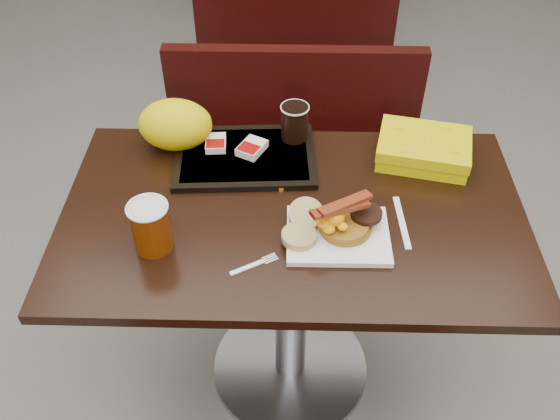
{
  "coord_description": "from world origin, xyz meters",
  "views": [
    {
      "loc": [
        -0.01,
        -1.13,
        1.83
      ],
      "look_at": [
        -0.03,
        -0.07,
        0.82
      ],
      "focal_mm": 38.78,
      "sensor_mm": 36.0,
      "label": 1
    }
  ],
  "objects_px": {
    "bench_near_n": "(293,160)",
    "platter": "(338,236)",
    "hashbrown_sleeve_left": "(216,143)",
    "pancake_stack": "(345,225)",
    "knife": "(402,222)",
    "table_near": "(291,301)",
    "tray": "(245,157)",
    "clamshell": "(423,149)",
    "fork": "(247,267)",
    "bench_far_s": "(295,18)",
    "paper_bag": "(175,125)",
    "hashbrown_sleeve_right": "(252,148)",
    "coffee_cup_far": "(295,122)",
    "coffee_cup_near": "(151,227)"
  },
  "relations": [
    {
      "from": "knife",
      "to": "paper_bag",
      "type": "xyz_separation_m",
      "value": [
        -0.61,
        0.31,
        0.07
      ]
    },
    {
      "from": "fork",
      "to": "knife",
      "type": "bearing_deg",
      "value": -6.61
    },
    {
      "from": "platter",
      "to": "tray",
      "type": "height_order",
      "value": "tray"
    },
    {
      "from": "bench_far_s",
      "to": "paper_bag",
      "type": "bearing_deg",
      "value": -101.74
    },
    {
      "from": "pancake_stack",
      "to": "knife",
      "type": "bearing_deg",
      "value": 14.64
    },
    {
      "from": "pancake_stack",
      "to": "hashbrown_sleeve_right",
      "type": "relative_size",
      "value": 1.56
    },
    {
      "from": "platter",
      "to": "fork",
      "type": "bearing_deg",
      "value": -154.73
    },
    {
      "from": "fork",
      "to": "paper_bag",
      "type": "distance_m",
      "value": 0.53
    },
    {
      "from": "paper_bag",
      "to": "pancake_stack",
      "type": "bearing_deg",
      "value": -36.57
    },
    {
      "from": "bench_far_s",
      "to": "hashbrown_sleeve_right",
      "type": "height_order",
      "value": "hashbrown_sleeve_right"
    },
    {
      "from": "bench_near_n",
      "to": "hashbrown_sleeve_right",
      "type": "relative_size",
      "value": 11.92
    },
    {
      "from": "hashbrown_sleeve_left",
      "to": "bench_near_n",
      "type": "bearing_deg",
      "value": 59.42
    },
    {
      "from": "platter",
      "to": "knife",
      "type": "height_order",
      "value": "platter"
    },
    {
      "from": "tray",
      "to": "clamshell",
      "type": "distance_m",
      "value": 0.5
    },
    {
      "from": "table_near",
      "to": "platter",
      "type": "xyz_separation_m",
      "value": [
        0.11,
        -0.09,
        0.38
      ]
    },
    {
      "from": "coffee_cup_far",
      "to": "tray",
      "type": "bearing_deg",
      "value": -149.22
    },
    {
      "from": "tray",
      "to": "clamshell",
      "type": "bearing_deg",
      "value": -1.38
    },
    {
      "from": "fork",
      "to": "knife",
      "type": "height_order",
      "value": "same"
    },
    {
      "from": "bench_near_n",
      "to": "paper_bag",
      "type": "bearing_deg",
      "value": -128.3
    },
    {
      "from": "pancake_stack",
      "to": "knife",
      "type": "xyz_separation_m",
      "value": [
        0.15,
        0.04,
        -0.03
      ]
    },
    {
      "from": "hashbrown_sleeve_right",
      "to": "pancake_stack",
      "type": "bearing_deg",
      "value": -23.23
    },
    {
      "from": "bench_near_n",
      "to": "bench_far_s",
      "type": "bearing_deg",
      "value": 90.0
    },
    {
      "from": "hashbrown_sleeve_left",
      "to": "tray",
      "type": "bearing_deg",
      "value": -27.22
    },
    {
      "from": "tray",
      "to": "hashbrown_sleeve_right",
      "type": "relative_size",
      "value": 4.7
    },
    {
      "from": "bench_far_s",
      "to": "tray",
      "type": "height_order",
      "value": "tray"
    },
    {
      "from": "tray",
      "to": "coffee_cup_far",
      "type": "height_order",
      "value": "coffee_cup_far"
    },
    {
      "from": "knife",
      "to": "coffee_cup_near",
      "type": "bearing_deg",
      "value": -84.21
    },
    {
      "from": "bench_far_s",
      "to": "tray",
      "type": "xyz_separation_m",
      "value": [
        -0.14,
        -1.69,
        0.4
      ]
    },
    {
      "from": "tray",
      "to": "fork",
      "type": "bearing_deg",
      "value": -88.83
    },
    {
      "from": "pancake_stack",
      "to": "coffee_cup_near",
      "type": "distance_m",
      "value": 0.47
    },
    {
      "from": "tray",
      "to": "bench_near_n",
      "type": "bearing_deg",
      "value": 70.84
    },
    {
      "from": "bench_far_s",
      "to": "fork",
      "type": "distance_m",
      "value": 2.14
    },
    {
      "from": "knife",
      "to": "clamshell",
      "type": "bearing_deg",
      "value": 158.51
    },
    {
      "from": "bench_far_s",
      "to": "platter",
      "type": "bearing_deg",
      "value": -86.82
    },
    {
      "from": "bench_far_s",
      "to": "clamshell",
      "type": "relative_size",
      "value": 3.97
    },
    {
      "from": "knife",
      "to": "hashbrown_sleeve_right",
      "type": "bearing_deg",
      "value": -126.52
    },
    {
      "from": "pancake_stack",
      "to": "clamshell",
      "type": "distance_m",
      "value": 0.38
    },
    {
      "from": "platter",
      "to": "pancake_stack",
      "type": "relative_size",
      "value": 1.93
    },
    {
      "from": "pancake_stack",
      "to": "bench_far_s",
      "type": "bearing_deg",
      "value": 93.73
    },
    {
      "from": "knife",
      "to": "clamshell",
      "type": "xyz_separation_m",
      "value": [
        0.09,
        0.26,
        0.03
      ]
    },
    {
      "from": "knife",
      "to": "fork",
      "type": "bearing_deg",
      "value": -70.21
    },
    {
      "from": "pancake_stack",
      "to": "fork",
      "type": "xyz_separation_m",
      "value": [
        -0.24,
        -0.12,
        -0.03
      ]
    },
    {
      "from": "table_near",
      "to": "hashbrown_sleeve_left",
      "type": "xyz_separation_m",
      "value": [
        -0.22,
        0.25,
        0.4
      ]
    },
    {
      "from": "clamshell",
      "to": "bench_far_s",
      "type": "bearing_deg",
      "value": 114.35
    },
    {
      "from": "bench_near_n",
      "to": "fork",
      "type": "height_order",
      "value": "fork"
    },
    {
      "from": "bench_near_n",
      "to": "platter",
      "type": "bearing_deg",
      "value": -82.04
    },
    {
      "from": "tray",
      "to": "paper_bag",
      "type": "height_order",
      "value": "paper_bag"
    },
    {
      "from": "bench_far_s",
      "to": "fork",
      "type": "xyz_separation_m",
      "value": [
        -0.11,
        -2.1,
        0.39
      ]
    },
    {
      "from": "bench_near_n",
      "to": "clamshell",
      "type": "bearing_deg",
      "value": -52.43
    },
    {
      "from": "knife",
      "to": "hashbrown_sleeve_left",
      "type": "xyz_separation_m",
      "value": [
        -0.5,
        0.28,
        0.03
      ]
    }
  ]
}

